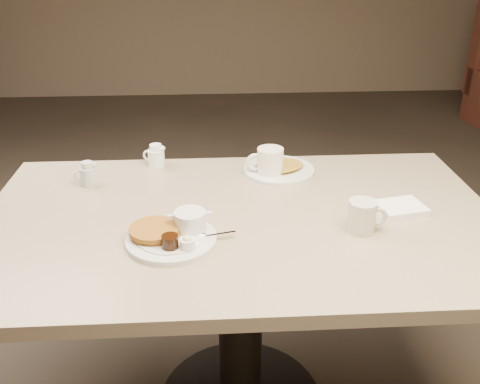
{
  "coord_description": "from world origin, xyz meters",
  "views": [
    {
      "loc": [
        -0.08,
        -1.35,
        1.49
      ],
      "look_at": [
        0.0,
        0.02,
        0.82
      ],
      "focal_mm": 39.82,
      "sensor_mm": 36.0,
      "label": 1
    }
  ],
  "objects": [
    {
      "name": "creamer_right",
      "position": [
        -0.27,
        0.39,
        0.79
      ],
      "size": [
        0.08,
        0.07,
        0.08
      ],
      "color": "white",
      "rests_on": "diner_table"
    },
    {
      "name": "coffee_mug_near",
      "position": [
        0.33,
        -0.1,
        0.8
      ],
      "size": [
        0.11,
        0.08,
        0.09
      ],
      "color": "beige",
      "rests_on": "diner_table"
    },
    {
      "name": "main_plate",
      "position": [
        -0.19,
        -0.12,
        0.77
      ],
      "size": [
        0.3,
        0.27,
        0.07
      ],
      "color": "silver",
      "rests_on": "diner_table"
    },
    {
      "name": "diner_table",
      "position": [
        0.0,
        0.0,
        0.58
      ],
      "size": [
        1.5,
        0.9,
        0.75
      ],
      "color": "tan",
      "rests_on": "ground"
    },
    {
      "name": "coffee_mug_far",
      "position": [
        0.11,
        0.28,
        0.8
      ],
      "size": [
        0.13,
        0.1,
        0.1
      ],
      "color": "white",
      "rests_on": "diner_table"
    },
    {
      "name": "napkin",
      "position": [
        0.48,
        0.01,
        0.76
      ],
      "size": [
        0.15,
        0.13,
        0.02
      ],
      "color": "white",
      "rests_on": "diner_table"
    },
    {
      "name": "creamer_left",
      "position": [
        -0.48,
        0.25,
        0.79
      ],
      "size": [
        0.08,
        0.06,
        0.08
      ],
      "color": "beige",
      "rests_on": "diner_table"
    },
    {
      "name": "hash_plate",
      "position": [
        0.15,
        0.31,
        0.76
      ],
      "size": [
        0.31,
        0.31,
        0.04
      ],
      "color": "silver",
      "rests_on": "diner_table"
    }
  ]
}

